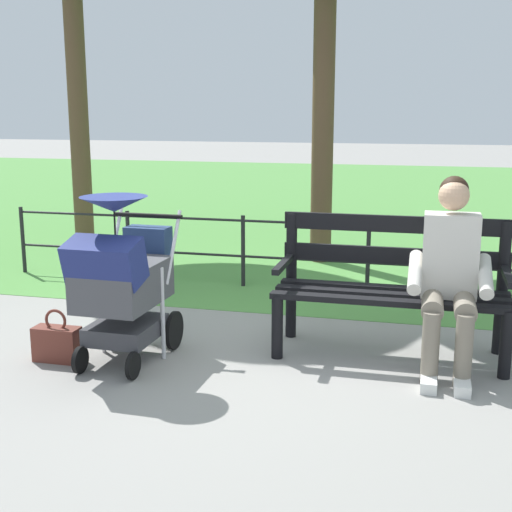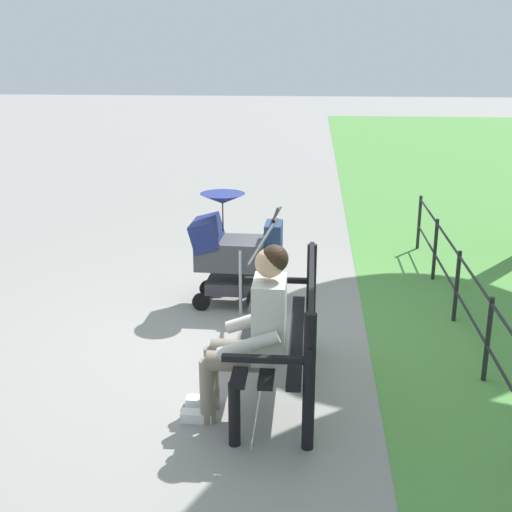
{
  "view_description": "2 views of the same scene",
  "coord_description": "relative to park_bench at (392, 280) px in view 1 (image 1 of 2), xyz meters",
  "views": [
    {
      "loc": [
        -1.11,
        4.65,
        1.71
      ],
      "look_at": [
        0.03,
        0.11,
        0.7
      ],
      "focal_mm": 48.32,
      "sensor_mm": 36.0,
      "label": 1
    },
    {
      "loc": [
        -5.49,
        -0.26,
        2.53
      ],
      "look_at": [
        0.08,
        0.21,
        0.77
      ],
      "focal_mm": 47.24,
      "sensor_mm": 36.0,
      "label": 2
    }
  ],
  "objects": [
    {
      "name": "park_bench",
      "position": [
        0.0,
        0.0,
        0.0
      ],
      "size": [
        1.6,
        0.6,
        0.96
      ],
      "color": "black",
      "rests_on": "ground"
    },
    {
      "name": "handbag",
      "position": [
        2.21,
        0.74,
        -0.4
      ],
      "size": [
        0.32,
        0.14,
        0.37
      ],
      "color": "brown",
      "rests_on": "ground"
    },
    {
      "name": "stroller",
      "position": [
        1.75,
        0.64,
        0.07
      ],
      "size": [
        0.52,
        0.9,
        1.15
      ],
      "color": "black",
      "rests_on": "ground"
    },
    {
      "name": "park_fence",
      "position": [
        0.9,
        -1.54,
        -0.11
      ],
      "size": [
        6.05,
        0.04,
        0.7
      ],
      "color": "black",
      "rests_on": "ground"
    },
    {
      "name": "person_on_bench",
      "position": [
        -0.38,
        0.22,
        0.15
      ],
      "size": [
        0.53,
        0.74,
        1.28
      ],
      "color": "slate",
      "rests_on": "ground"
    },
    {
      "name": "grass_lawn",
      "position": [
        0.9,
        -8.68,
        -0.52
      ],
      "size": [
        40.0,
        16.0,
        0.01
      ],
      "primitive_type": "cube",
      "color": "#518E42",
      "rests_on": "ground"
    },
    {
      "name": "ground_plane",
      "position": [
        0.9,
        0.12,
        -0.53
      ],
      "size": [
        60.0,
        60.0,
        0.0
      ],
      "primitive_type": "plane",
      "color": "gray"
    }
  ]
}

